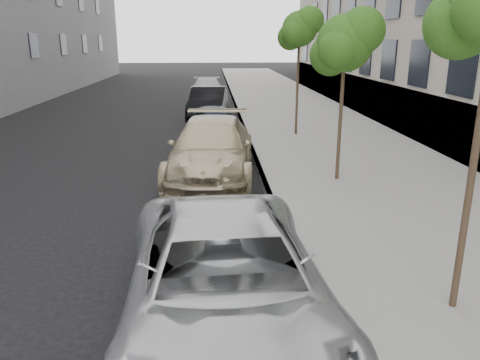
{
  "coord_description": "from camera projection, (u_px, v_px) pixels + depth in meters",
  "views": [
    {
      "loc": [
        -0.26,
        -4.28,
        3.85
      ],
      "look_at": [
        0.22,
        3.5,
        1.5
      ],
      "focal_mm": 35.0,
      "sensor_mm": 36.0,
      "label": 1
    }
  ],
  "objects": [
    {
      "name": "sidewalk",
      "position": [
        286.0,
        104.0,
        28.39
      ],
      "size": [
        6.4,
        72.0,
        0.14
      ],
      "primitive_type": "cube",
      "color": "gray",
      "rests_on": "ground"
    },
    {
      "name": "curb",
      "position": [
        235.0,
        105.0,
        28.21
      ],
      "size": [
        0.15,
        72.0,
        0.14
      ],
      "primitive_type": "cube",
      "color": "#9E9B93",
      "rests_on": "ground"
    },
    {
      "name": "tree_mid",
      "position": [
        346.0,
        43.0,
        11.97
      ],
      "size": [
        1.79,
        1.59,
        4.51
      ],
      "color": "#38281C",
      "rests_on": "sidewalk"
    },
    {
      "name": "tree_far",
      "position": [
        300.0,
        29.0,
        18.05
      ],
      "size": [
        1.7,
        1.5,
        4.94
      ],
      "color": "#38281C",
      "rests_on": "sidewalk"
    },
    {
      "name": "minivan",
      "position": [
        226.0,
        281.0,
        6.16
      ],
      "size": [
        2.94,
        5.84,
        1.59
      ],
      "primitive_type": "imported",
      "rotation": [
        0.0,
        0.0,
        0.06
      ],
      "color": "silver",
      "rests_on": "ground"
    },
    {
      "name": "suv",
      "position": [
        212.0,
        149.0,
        13.39
      ],
      "size": [
        2.79,
        5.91,
        1.67
      ],
      "primitive_type": "imported",
      "rotation": [
        0.0,
        0.0,
        -0.08
      ],
      "color": "tan",
      "rests_on": "ground"
    },
    {
      "name": "sedan_blue",
      "position": [
        215.0,
        122.0,
        18.65
      ],
      "size": [
        2.24,
        4.17,
        1.35
      ],
      "primitive_type": "imported",
      "rotation": [
        0.0,
        0.0,
        0.17
      ],
      "color": "#0F1B32",
      "rests_on": "ground"
    },
    {
      "name": "sedan_black",
      "position": [
        208.0,
        103.0,
        23.35
      ],
      "size": [
        2.13,
        4.93,
        1.58
      ],
      "primitive_type": "imported",
      "rotation": [
        0.0,
        0.0,
        -0.1
      ],
      "color": "black",
      "rests_on": "ground"
    },
    {
      "name": "sedan_rear",
      "position": [
        207.0,
        91.0,
        29.55
      ],
      "size": [
        2.17,
        5.17,
        1.49
      ],
      "primitive_type": "imported",
      "rotation": [
        0.0,
        0.0,
        0.02
      ],
      "color": "#A2A5AA",
      "rests_on": "ground"
    }
  ]
}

